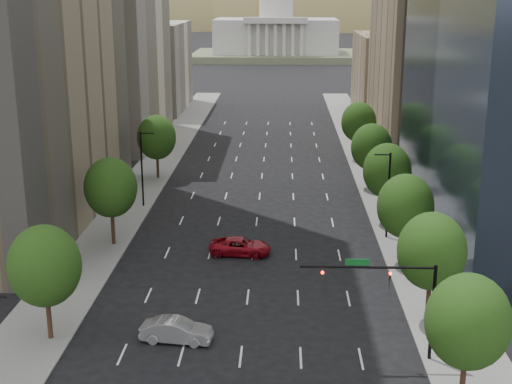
# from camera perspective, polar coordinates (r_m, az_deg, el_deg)

# --- Properties ---
(sidewalk_left) EXTENTS (6.00, 200.00, 0.15)m
(sidewalk_left) POSITION_cam_1_polar(r_m,az_deg,el_deg) (80.38, -11.07, -2.15)
(sidewalk_left) COLOR slate
(sidewalk_left) RESTS_ON ground
(sidewalk_right) EXTENTS (6.00, 200.00, 0.15)m
(sidewalk_right) POSITION_cam_1_polar(r_m,az_deg,el_deg) (79.32, 11.32, -2.41)
(sidewalk_right) COLOR slate
(sidewalk_right) RESTS_ON ground
(midrise_cream_left) EXTENTS (14.00, 30.00, 35.00)m
(midrise_cream_left) POSITION_cam_1_polar(r_m,az_deg,el_deg) (120.79, -11.38, 12.24)
(midrise_cream_left) COLOR beige
(midrise_cream_left) RESTS_ON ground
(filler_left) EXTENTS (14.00, 26.00, 18.00)m
(filler_left) POSITION_cam_1_polar(r_m,az_deg,el_deg) (153.68, -8.37, 9.91)
(filler_left) COLOR beige
(filler_left) RESTS_ON ground
(parking_tan_right) EXTENTS (14.00, 30.00, 30.00)m
(parking_tan_right) POSITION_cam_1_polar(r_m,az_deg,el_deg) (116.89, 13.38, 10.78)
(parking_tan_right) COLOR #8C7759
(parking_tan_right) RESTS_ON ground
(filler_right) EXTENTS (14.00, 26.00, 16.00)m
(filler_right) POSITION_cam_1_polar(r_m,az_deg,el_deg) (149.94, 10.83, 9.27)
(filler_right) COLOR #8C7759
(filler_right) RESTS_ON ground
(tree_right_0) EXTENTS (5.20, 5.20, 8.39)m
(tree_right_0) POSITION_cam_1_polar(r_m,az_deg,el_deg) (45.20, 16.62, -9.93)
(tree_right_0) COLOR #382316
(tree_right_0) RESTS_ON ground
(tree_right_1) EXTENTS (5.20, 5.20, 8.75)m
(tree_right_1) POSITION_cam_1_polar(r_m,az_deg,el_deg) (54.92, 13.90, -4.63)
(tree_right_1) COLOR #382316
(tree_right_1) RESTS_ON ground
(tree_right_2) EXTENTS (5.20, 5.20, 8.61)m
(tree_right_2) POSITION_cam_1_polar(r_m,az_deg,el_deg) (66.14, 11.87, -1.12)
(tree_right_2) COLOR #382316
(tree_right_2) RESTS_ON ground
(tree_right_3) EXTENTS (5.20, 5.20, 8.89)m
(tree_right_3) POSITION_cam_1_polar(r_m,az_deg,el_deg) (77.48, 10.46, 1.68)
(tree_right_3) COLOR #382316
(tree_right_3) RESTS_ON ground
(tree_right_4) EXTENTS (5.20, 5.20, 8.46)m
(tree_right_4) POSITION_cam_1_polar(r_m,az_deg,el_deg) (91.09, 9.23, 3.58)
(tree_right_4) COLOR #382316
(tree_right_4) RESTS_ON ground
(tree_right_5) EXTENTS (5.20, 5.20, 8.75)m
(tree_right_5) POSITION_cam_1_polar(r_m,az_deg,el_deg) (106.63, 8.23, 5.56)
(tree_right_5) COLOR #382316
(tree_right_5) RESTS_ON ground
(tree_left_0) EXTENTS (5.20, 5.20, 8.75)m
(tree_left_0) POSITION_cam_1_polar(r_m,az_deg,el_deg) (52.75, -16.58, -5.70)
(tree_left_0) COLOR #382316
(tree_left_0) RESTS_ON ground
(tree_left_1) EXTENTS (5.20, 5.20, 8.97)m
(tree_left_1) POSITION_cam_1_polar(r_m,az_deg,el_deg) (70.92, -11.57, 0.35)
(tree_left_1) COLOR #382316
(tree_left_1) RESTS_ON ground
(tree_left_2) EXTENTS (5.20, 5.20, 8.68)m
(tree_left_2) POSITION_cam_1_polar(r_m,az_deg,el_deg) (95.74, -7.97, 4.36)
(tree_left_2) COLOR #382316
(tree_left_2) RESTS_ON ground
(streetlight_rn) EXTENTS (1.70, 0.20, 9.00)m
(streetlight_rn) POSITION_cam_1_polar(r_m,az_deg,el_deg) (72.89, 10.52, -0.08)
(streetlight_rn) COLOR black
(streetlight_rn) RESTS_ON ground
(streetlight_ln) EXTENTS (1.70, 0.20, 9.00)m
(streetlight_ln) POSITION_cam_1_polar(r_m,az_deg,el_deg) (83.35, -9.10, 2.00)
(streetlight_ln) COLOR black
(streetlight_ln) RESTS_ON ground
(traffic_signal) EXTENTS (9.12, 0.40, 7.38)m
(traffic_signal) POSITION_cam_1_polar(r_m,az_deg,el_deg) (49.03, 11.23, -7.73)
(traffic_signal) COLOR black
(traffic_signal) RESTS_ON ground
(capitol) EXTENTS (60.00, 40.00, 35.20)m
(capitol) POSITION_cam_1_polar(r_m,az_deg,el_deg) (264.56, 1.60, 12.42)
(capitol) COLOR #596647
(capitol) RESTS_ON ground
(foothills) EXTENTS (720.00, 413.00, 263.00)m
(foothills) POSITION_cam_1_polar(r_m,az_deg,el_deg) (617.73, 5.20, 10.04)
(foothills) COLOR olive
(foothills) RESTS_ON ground
(car_silver) EXTENTS (5.37, 2.38, 1.71)m
(car_silver) POSITION_cam_1_polar(r_m,az_deg,el_deg) (52.67, -6.39, -10.97)
(car_silver) COLOR #95959A
(car_silver) RESTS_ON ground
(car_red_far) EXTENTS (6.10, 3.17, 1.64)m
(car_red_far) POSITION_cam_1_polar(r_m,az_deg,el_deg) (68.53, -1.27, -4.38)
(car_red_far) COLOR maroon
(car_red_far) RESTS_ON ground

